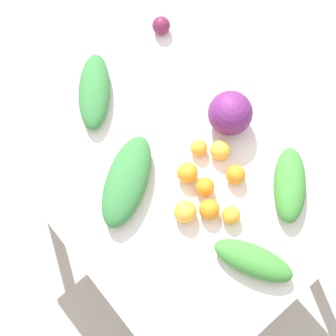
{
  "coord_description": "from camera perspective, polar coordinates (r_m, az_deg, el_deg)",
  "views": [
    {
      "loc": [
        0.42,
        -0.35,
        2.46
      ],
      "look_at": [
        0.0,
        0.0,
        0.79
      ],
      "focal_mm": 50.0,
      "sensor_mm": 36.0,
      "label": 1
    }
  ],
  "objects": [
    {
      "name": "ground_plane",
      "position": [
        2.52,
        0.0,
        -5.58
      ],
      "size": [
        8.0,
        8.0,
        0.0
      ],
      "primitive_type": "plane",
      "color": "#B2A899"
    },
    {
      "name": "dining_table",
      "position": [
        1.87,
        0.0,
        -1.16
      ],
      "size": [
        1.3,
        0.94,
        0.77
      ],
      "color": "silver",
      "rests_on": "ground_plane"
    },
    {
      "name": "cabbage_purple",
      "position": [
        1.78,
        7.53,
        6.7
      ],
      "size": [
        0.17,
        0.17,
        0.17
      ],
      "primitive_type": "sphere",
      "color": "#6B2366",
      "rests_on": "dining_table"
    },
    {
      "name": "greens_bunch_beet_tops",
      "position": [
        1.69,
        10.34,
        -11.03
      ],
      "size": [
        0.31,
        0.23,
        0.08
      ],
      "primitive_type": "ellipsoid",
      "rotation": [
        0.0,
        0.0,
        3.62
      ],
      "color": "#3D8433",
      "rests_on": "dining_table"
    },
    {
      "name": "greens_bunch_kale",
      "position": [
        1.77,
        14.61,
        -1.98
      ],
      "size": [
        0.29,
        0.29,
        0.09
      ],
      "primitive_type": "ellipsoid",
      "rotation": [
        0.0,
        0.0,
        2.35
      ],
      "color": "#3D8433",
      "rests_on": "dining_table"
    },
    {
      "name": "greens_bunch_scallion",
      "position": [
        1.72,
        -5.04,
        -1.57
      ],
      "size": [
        0.33,
        0.39,
        0.1
      ],
      "primitive_type": "ellipsoid",
      "rotation": [
        0.0,
        0.0,
        2.16
      ],
      "color": "#337538",
      "rests_on": "dining_table"
    },
    {
      "name": "greens_bunch_chard",
      "position": [
        1.88,
        -8.98,
        9.22
      ],
      "size": [
        0.33,
        0.3,
        0.08
      ],
      "primitive_type": "ellipsoid",
      "rotation": [
        0.0,
        0.0,
        2.45
      ],
      "color": "#337538",
      "rests_on": "dining_table"
    },
    {
      "name": "beet_root",
      "position": [
        2.02,
        -0.84,
        16.97
      ],
      "size": [
        0.07,
        0.07,
        0.07
      ],
      "primitive_type": "sphere",
      "color": "maroon",
      "rests_on": "dining_table"
    },
    {
      "name": "orange_0",
      "position": [
        1.71,
        7.69,
        -5.74
      ],
      "size": [
        0.07,
        0.07,
        0.07
      ],
      "primitive_type": "sphere",
      "color": "orange",
      "rests_on": "dining_table"
    },
    {
      "name": "orange_1",
      "position": [
        1.73,
        4.52,
        -2.31
      ],
      "size": [
        0.07,
        0.07,
        0.07
      ],
      "primitive_type": "sphere",
      "color": "orange",
      "rests_on": "dining_table"
    },
    {
      "name": "orange_2",
      "position": [
        1.77,
        3.78,
        2.46
      ],
      "size": [
        0.07,
        0.07,
        0.07
      ],
      "primitive_type": "sphere",
      "color": "orange",
      "rests_on": "dining_table"
    },
    {
      "name": "orange_3",
      "position": [
        1.75,
        8.26,
        -0.82
      ],
      "size": [
        0.07,
        0.07,
        0.07
      ],
      "primitive_type": "sphere",
      "color": "orange",
      "rests_on": "dining_table"
    },
    {
      "name": "orange_4",
      "position": [
        1.77,
        6.4,
        2.16
      ],
      "size": [
        0.08,
        0.08,
        0.08
      ],
      "primitive_type": "sphere",
      "color": "#F9A833",
      "rests_on": "dining_table"
    },
    {
      "name": "orange_5",
      "position": [
        1.69,
        2.11,
        -5.37
      ],
      "size": [
        0.08,
        0.08,
        0.08
      ],
      "primitive_type": "sphere",
      "color": "#F9A833",
      "rests_on": "dining_table"
    },
    {
      "name": "orange_6",
      "position": [
        1.7,
        5.05,
        -5.05
      ],
      "size": [
        0.08,
        0.08,
        0.08
      ],
      "primitive_type": "sphere",
      "color": "orange",
      "rests_on": "dining_table"
    },
    {
      "name": "orange_7",
      "position": [
        1.73,
        2.38,
        -0.59
      ],
      "size": [
        0.08,
        0.08,
        0.08
      ],
      "primitive_type": "sphere",
      "color": "orange",
      "rests_on": "dining_table"
    }
  ]
}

